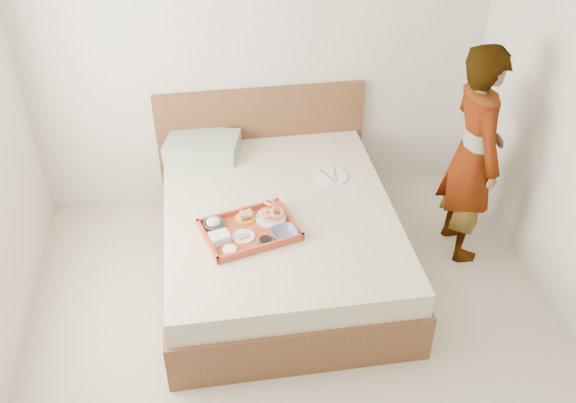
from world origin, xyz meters
The scene contains 16 objects.
ground centered at (0.00, 0.00, 0.00)m, with size 3.50×4.00×0.01m, color beige.
wall_back centered at (0.00, 2.00, 1.30)m, with size 3.50×0.01×2.60m, color silver.
bed centered at (-0.02, 1.00, 0.27)m, with size 1.65×2.00×0.53m, color brown.
headboard centered at (-0.02, 1.97, 0.47)m, with size 1.65×0.06×0.95m, color brown.
pillow centered at (-0.49, 1.79, 0.59)m, with size 0.54×0.37×0.13m, color #97AD94.
tray centered at (-0.24, 0.76, 0.56)m, with size 0.59×0.43×0.05m, color #BD3621.
prawn_plate centered at (-0.09, 0.87, 0.55)m, with size 0.20×0.20×0.01m, color white.
navy_bowl_big centered at (-0.03, 0.68, 0.57)m, with size 0.17×0.17×0.04m, color navy.
sauce_dish centered at (-0.16, 0.62, 0.56)m, with size 0.09×0.09×0.03m, color black.
meat_plate centered at (-0.29, 0.70, 0.55)m, with size 0.15×0.15×0.01m, color white.
bread_plate centered at (-0.26, 0.89, 0.55)m, with size 0.14×0.14×0.01m, color orange.
salad_bowl centered at (-0.47, 0.84, 0.57)m, with size 0.13×0.13×0.04m, color navy.
plastic_tub centered at (-0.44, 0.69, 0.57)m, with size 0.12×0.10×0.05m, color silver.
cheese_round centered at (-0.38, 0.57, 0.56)m, with size 0.09×0.09×0.03m, color white.
dinner_plate centered at (0.42, 1.31, 0.54)m, with size 0.24×0.24×0.01m, color white.
person centered at (1.34, 1.03, 0.80)m, with size 0.59×0.39×1.61m, color silver.
Camera 1 is at (-0.49, -2.44, 3.14)m, focal length 39.70 mm.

